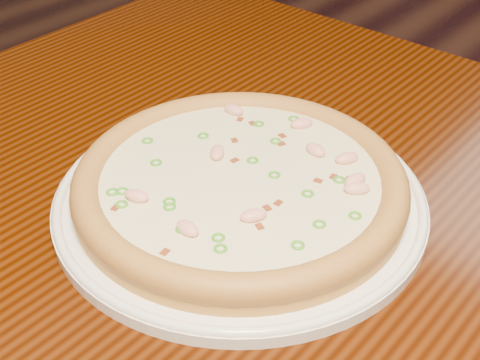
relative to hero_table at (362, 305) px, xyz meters
The scene contains 3 objects.
hero_table is the anchor object (origin of this frame).
plate 0.17m from the hero_table, 157.38° to the right, with size 0.36×0.36×0.02m.
pizza 0.18m from the hero_table, 157.43° to the right, with size 0.32×0.32×0.03m.
Camera 1 is at (0.33, -1.37, 1.15)m, focal length 50.00 mm.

